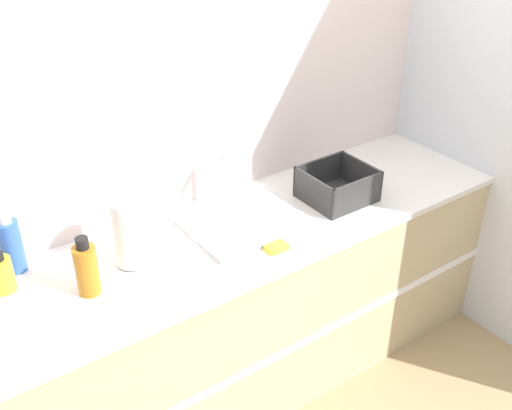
{
  "coord_description": "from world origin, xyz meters",
  "views": [
    {
      "loc": [
        -1.28,
        -1.5,
        2.33
      ],
      "look_at": [
        -0.01,
        0.3,
        1.02
      ],
      "focal_mm": 42.0,
      "sensor_mm": 36.0,
      "label": 1
    }
  ],
  "objects_px": {
    "bottle_yellow": "(1,274)",
    "sink": "(244,220)",
    "paper_towel_roll": "(131,232)",
    "dish_rack": "(337,188)",
    "bottle_blue": "(11,245)",
    "bottle_amber": "(87,269)"
  },
  "relations": [
    {
      "from": "bottle_yellow",
      "to": "bottle_blue",
      "type": "distance_m",
      "value": 0.13
    },
    {
      "from": "paper_towel_roll",
      "to": "bottle_amber",
      "type": "height_order",
      "value": "paper_towel_roll"
    },
    {
      "from": "bottle_yellow",
      "to": "dish_rack",
      "type": "bearing_deg",
      "value": -7.91
    },
    {
      "from": "sink",
      "to": "bottle_blue",
      "type": "distance_m",
      "value": 0.96
    },
    {
      "from": "paper_towel_roll",
      "to": "bottle_yellow",
      "type": "distance_m",
      "value": 0.49
    },
    {
      "from": "sink",
      "to": "bottle_yellow",
      "type": "relative_size",
      "value": 3.05
    },
    {
      "from": "bottle_yellow",
      "to": "bottle_amber",
      "type": "distance_m",
      "value": 0.33
    },
    {
      "from": "dish_rack",
      "to": "sink",
      "type": "bearing_deg",
      "value": 171.84
    },
    {
      "from": "dish_rack",
      "to": "bottle_amber",
      "type": "distance_m",
      "value": 1.23
    },
    {
      "from": "bottle_amber",
      "to": "paper_towel_roll",
      "type": "bearing_deg",
      "value": 18.53
    },
    {
      "from": "dish_rack",
      "to": "bottle_yellow",
      "type": "relative_size",
      "value": 1.85
    },
    {
      "from": "bottle_yellow",
      "to": "bottle_amber",
      "type": "xyz_separation_m",
      "value": [
        0.26,
        -0.2,
        0.03
      ]
    },
    {
      "from": "bottle_blue",
      "to": "bottle_yellow",
      "type": "bearing_deg",
      "value": -126.03
    },
    {
      "from": "dish_rack",
      "to": "bottle_blue",
      "type": "bearing_deg",
      "value": 167.67
    },
    {
      "from": "paper_towel_roll",
      "to": "dish_rack",
      "type": "bearing_deg",
      "value": -4.47
    },
    {
      "from": "dish_rack",
      "to": "bottle_amber",
      "type": "relative_size",
      "value": 1.26
    },
    {
      "from": "bottle_amber",
      "to": "sink",
      "type": "bearing_deg",
      "value": 4.78
    },
    {
      "from": "bottle_blue",
      "to": "sink",
      "type": "bearing_deg",
      "value": -14.47
    },
    {
      "from": "sink",
      "to": "bottle_blue",
      "type": "xyz_separation_m",
      "value": [
        -0.92,
        0.24,
        0.1
      ]
    },
    {
      "from": "paper_towel_roll",
      "to": "bottle_blue",
      "type": "bearing_deg",
      "value": 150.06
    },
    {
      "from": "bottle_yellow",
      "to": "sink",
      "type": "bearing_deg",
      "value": -7.79
    },
    {
      "from": "paper_towel_roll",
      "to": "bottle_amber",
      "type": "distance_m",
      "value": 0.23
    }
  ]
}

